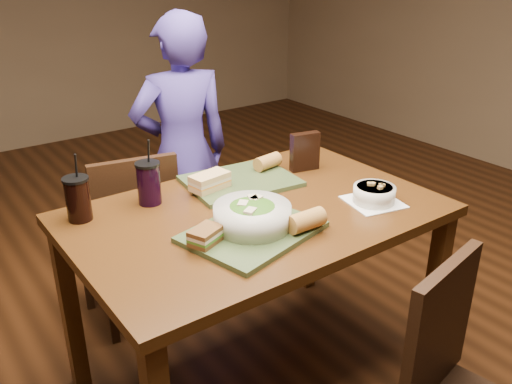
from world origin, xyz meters
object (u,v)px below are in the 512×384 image
cup_berry (149,183)px  tray_far (240,181)px  chair_far (131,233)px  baguette_near (306,221)px  diner (183,153)px  sandwich_near (206,236)px  salad_bowl (252,215)px  soup_bowl (374,194)px  cup_cola (78,199)px  sandwich_far (210,181)px  chip_bag (305,152)px  baguette_far (268,162)px  tray_near (252,232)px  dining_table (256,232)px

cup_berry → tray_far: bearing=-6.3°
chair_far → baguette_near: bearing=-73.2°
diner → baguette_near: bearing=93.6°
sandwich_near → cup_berry: bearing=89.3°
salad_bowl → cup_berry: size_ratio=1.04×
soup_bowl → diner: bearing=101.8°
cup_cola → sandwich_far: bearing=-8.1°
sandwich_near → chip_bag: size_ratio=0.77×
sandwich_near → baguette_near: bearing=-20.5°
salad_bowl → sandwich_far: size_ratio=1.59×
baguette_far → tray_far: bearing=-169.5°
cup_cola → cup_berry: bearing=-4.2°
sandwich_near → chair_far: bearing=86.1°
tray_near → baguette_near: baguette_near is taller
baguette_near → cup_berry: 0.60m
dining_table → baguette_far: (0.25, 0.26, 0.14)m
chair_far → sandwich_near: (-0.05, -0.74, 0.33)m
cup_cola → chip_bag: bearing=-6.1°
tray_near → salad_bowl: 0.06m
sandwich_near → baguette_near: 0.33m
sandwich_near → cup_cola: bearing=120.5°
dining_table → diner: diner is taller
tray_far → sandwich_near: 0.53m
tray_near → salad_bowl: size_ratio=1.65×
tray_far → diner: bearing=83.3°
baguette_near → baguette_far: 0.56m
baguette_near → chip_bag: bearing=49.8°
diner → tray_near: (-0.28, -0.99, 0.08)m
dining_table → cup_berry: size_ratio=5.32×
tray_far → sandwich_far: size_ratio=2.62×
sandwich_far → baguette_near: size_ratio=1.25×
baguette_far → tray_near: bearing=-132.3°
chair_far → sandwich_near: 0.81m
soup_bowl → cup_cola: 1.05m
diner → chair_far: bearing=41.7°
tray_near → sandwich_near: sandwich_near is taller
chair_far → chip_bag: size_ratio=5.16×
diner → sandwich_near: 1.08m
diner → sandwich_near: bearing=76.2°
salad_bowl → tray_far: bearing=61.0°
tray_far → baguette_far: (0.16, 0.03, 0.04)m
baguette_near → chair_far: bearing=106.8°
diner → cup_cola: diner is taller
baguette_near → salad_bowl: bearing=136.9°
chair_far → salad_bowl: 0.82m
salad_bowl → cup_cola: size_ratio=1.06×
cup_berry → baguette_near: bearing=-59.7°
sandwich_far → cup_cola: cup_cola is taller
cup_cola → chip_bag: cup_cola is taller
dining_table → salad_bowl: bearing=-130.4°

